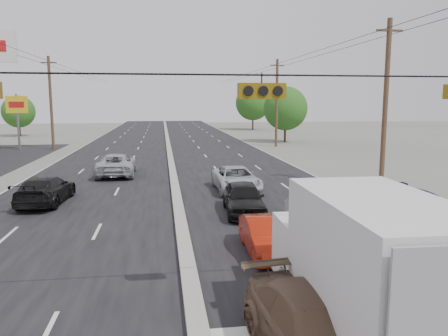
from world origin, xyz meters
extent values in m
plane|color=#606356|center=(0.00, 0.00, 0.00)|extent=(200.00, 200.00, 0.00)
cube|color=black|center=(0.00, 30.00, 0.00)|extent=(20.00, 160.00, 0.02)
cube|color=gray|center=(0.00, 30.00, 0.10)|extent=(0.50, 160.00, 0.20)
cylinder|color=#422D1E|center=(-12.50, 40.00, 5.00)|extent=(0.30, 0.30, 10.00)
cube|color=#422D1E|center=(-12.50, 40.00, 9.30)|extent=(1.60, 0.12, 0.12)
cylinder|color=#422D1E|center=(12.50, 15.00, 5.00)|extent=(0.30, 0.30, 10.00)
cube|color=#422D1E|center=(12.50, 15.00, 9.30)|extent=(1.60, 0.12, 0.12)
cylinder|color=#422D1E|center=(12.50, 40.00, 5.00)|extent=(0.30, 0.30, 10.00)
cube|color=#422D1E|center=(12.50, 40.00, 9.30)|extent=(1.60, 0.12, 0.12)
cylinder|color=black|center=(0.00, 0.00, 5.80)|extent=(25.00, 0.04, 0.04)
cube|color=#72590C|center=(1.50, 0.00, 5.45)|extent=(1.05, 0.30, 0.35)
cylinder|color=slate|center=(-16.00, 40.00, 3.00)|extent=(0.24, 0.24, 6.00)
cube|color=gold|center=(-16.00, 40.00, 4.90)|extent=(2.20, 0.25, 1.80)
cylinder|color=#382619|center=(-22.00, 60.00, 1.08)|extent=(0.28, 0.28, 2.16)
sphere|color=#1C5215|center=(-22.00, 60.00, 3.72)|extent=(4.80, 4.80, 4.80)
cylinder|color=#382619|center=(15.00, 45.00, 1.26)|extent=(0.28, 0.28, 2.52)
sphere|color=#1C5215|center=(15.00, 45.00, 4.34)|extent=(5.60, 5.60, 5.60)
cylinder|color=#382619|center=(16.00, 70.00, 1.44)|extent=(0.28, 0.28, 2.88)
sphere|color=#1C5215|center=(16.00, 70.00, 4.96)|extent=(6.40, 6.40, 6.40)
cube|color=black|center=(3.50, -1.07, 0.43)|extent=(2.30, 6.68, 0.24)
cube|color=silver|center=(3.49, -1.83, 2.04)|extent=(2.46, 4.79, 2.66)
cube|color=silver|center=(3.54, 1.35, 1.19)|extent=(2.31, 1.84, 1.71)
cylinder|color=black|center=(2.54, 1.13, 0.43)|extent=(0.30, 0.86, 0.85)
cylinder|color=black|center=(4.53, 1.09, 0.43)|extent=(0.30, 0.86, 0.85)
imported|color=brown|center=(2.23, -1.99, 0.71)|extent=(2.55, 5.08, 1.42)
imported|color=#A01C09|center=(2.74, 4.49, 0.62)|extent=(1.37, 3.78, 1.24)
imported|color=black|center=(3.00, 9.96, 0.74)|extent=(2.04, 4.48, 1.49)
imported|color=silver|center=(5.02, 6.41, 0.67)|extent=(1.81, 4.16, 1.33)
imported|color=#B9BBC2|center=(3.52, 15.16, 0.71)|extent=(2.51, 5.17, 1.42)
imported|color=#101451|center=(9.60, 6.29, 0.78)|extent=(2.41, 5.46, 1.56)
imported|color=black|center=(-6.70, 13.43, 0.73)|extent=(2.35, 5.12, 1.45)
imported|color=#A6A8AE|center=(-3.97, 21.84, 0.78)|extent=(2.68, 5.64, 1.55)
camera|label=1|loc=(-0.71, -9.61, 5.22)|focal=35.00mm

